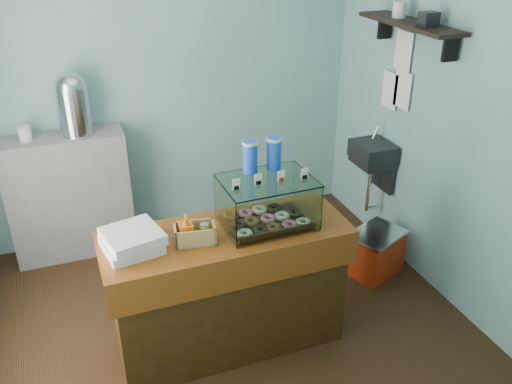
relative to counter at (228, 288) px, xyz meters
name	(u,v)px	position (x,y,z in m)	size (l,w,h in m)	color
ground	(219,318)	(0.00, 0.25, -0.46)	(3.50, 3.50, 0.00)	black
room_shell	(214,98)	(0.03, 0.26, 1.25)	(3.54, 3.04, 2.82)	#719EA4
counter	(228,288)	(0.00, 0.00, 0.00)	(1.60, 0.60, 0.90)	#45270D
back_shelf	(70,197)	(-0.90, 1.57, 0.09)	(1.00, 0.32, 1.10)	gray
display_case	(266,198)	(0.28, 0.04, 0.61)	(0.59, 0.44, 0.54)	black
condiment_crate	(193,233)	(-0.22, -0.04, 0.51)	(0.27, 0.19, 0.19)	tan
pastry_boxes	(132,240)	(-0.59, 0.01, 0.51)	(0.39, 0.38, 0.13)	silver
coffee_urn	(73,102)	(-0.76, 1.57, 0.91)	(0.28, 0.28, 0.52)	silver
red_cooler	(375,252)	(1.41, 0.35, -0.26)	(0.53, 0.48, 0.38)	#B92C0E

